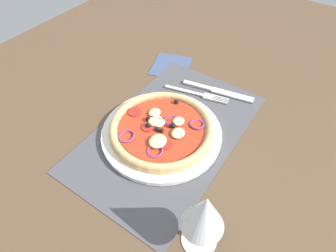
{
  "coord_description": "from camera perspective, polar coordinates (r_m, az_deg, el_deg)",
  "views": [
    {
      "loc": [
        37.61,
        25.07,
        50.67
      ],
      "look_at": [
        0.6,
        0.0,
        2.54
      ],
      "focal_mm": 29.94,
      "sensor_mm": 36.0,
      "label": 1
    }
  ],
  "objects": [
    {
      "name": "plate",
      "position": [
        0.66,
        -1.29,
        -1.35
      ],
      "size": [
        28.42,
        28.42,
        1.14
      ],
      "primitive_type": "cylinder",
      "color": "silver",
      "rests_on": "placemat"
    },
    {
      "name": "placemat",
      "position": [
        0.68,
        0.29,
        -1.04
      ],
      "size": [
        49.14,
        30.23,
        0.4
      ],
      "primitive_type": "cube",
      "color": "#4C4C51",
      "rests_on": "ground_plane"
    },
    {
      "name": "fork",
      "position": [
        0.77,
        6.49,
        6.39
      ],
      "size": [
        5.56,
        17.87,
        0.44
      ],
      "rotation": [
        0.0,
        0.0,
        1.8
      ],
      "color": "silver",
      "rests_on": "placemat"
    },
    {
      "name": "ground_plane",
      "position": [
        0.69,
        0.28,
        -1.81
      ],
      "size": [
        190.0,
        140.0,
        2.4
      ],
      "primitive_type": "cube",
      "color": "brown"
    },
    {
      "name": "knife",
      "position": [
        0.79,
        10.21,
        7.01
      ],
      "size": [
        5.33,
        19.96,
        0.62
      ],
      "rotation": [
        0.0,
        0.0,
        1.76
      ],
      "color": "silver",
      "rests_on": "placemat"
    },
    {
      "name": "pizza",
      "position": [
        0.65,
        -1.32,
        -0.4
      ],
      "size": [
        24.48,
        24.48,
        2.57
      ],
      "color": "tan",
      "rests_on": "plate"
    },
    {
      "name": "napkin",
      "position": [
        0.88,
        0.58,
        12.2
      ],
      "size": [
        15.11,
        14.34,
        0.36
      ],
      "primitive_type": "cube",
      "rotation": [
        0.0,
        0.0,
        0.32
      ],
      "color": "#425175",
      "rests_on": "ground_plane"
    },
    {
      "name": "wine_glass",
      "position": [
        0.45,
        7.41,
        -17.26
      ],
      "size": [
        7.2,
        7.2,
        14.9
      ],
      "color": "silver",
      "rests_on": "ground_plane"
    }
  ]
}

